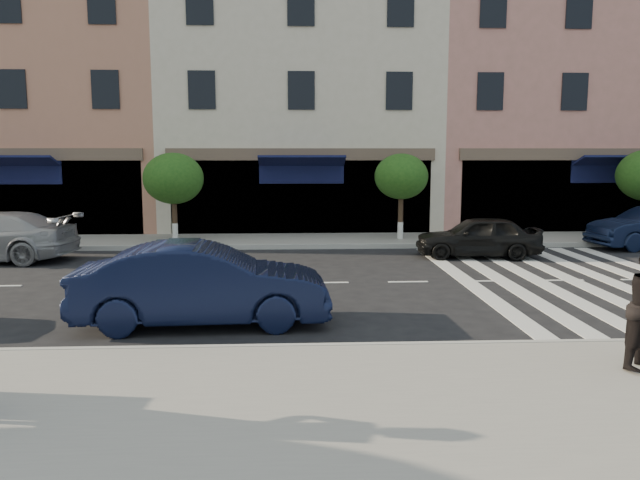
{
  "coord_description": "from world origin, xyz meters",
  "views": [
    {
      "loc": [
        -0.95,
        -11.2,
        3.23
      ],
      "look_at": [
        -0.33,
        1.73,
        1.4
      ],
      "focal_mm": 35.0,
      "sensor_mm": 36.0,
      "label": 1
    }
  ],
  "objects": [
    {
      "name": "street_tree_c",
      "position": [
        3.0,
        10.8,
        2.36
      ],
      "size": [
        1.9,
        1.9,
        3.04
      ],
      "color": "#473323",
      "rests_on": "sidewalk_far"
    },
    {
      "name": "building_west_mid",
      "position": [
        -11.0,
        17.0,
        7.0
      ],
      "size": [
        10.0,
        9.0,
        14.0
      ],
      "primitive_type": "cube",
      "color": "tan",
      "rests_on": "ground"
    },
    {
      "name": "car_far_mid",
      "position": [
        4.85,
        7.6,
        0.65
      ],
      "size": [
        3.91,
        1.84,
        1.29
      ],
      "primitive_type": "imported",
      "rotation": [
        0.0,
        0.0,
        -1.66
      ],
      "color": "black",
      "rests_on": "ground"
    },
    {
      "name": "car_near_mid",
      "position": [
        -2.59,
        0.3,
        0.77
      ],
      "size": [
        4.78,
        1.87,
        1.55
      ],
      "primitive_type": "imported",
      "rotation": [
        0.0,
        0.0,
        1.62
      ],
      "color": "black",
      "rests_on": "ground"
    },
    {
      "name": "building_east_mid",
      "position": [
        11.5,
        17.0,
        6.5
      ],
      "size": [
        13.0,
        9.0,
        13.0
      ],
      "primitive_type": "cube",
      "color": "tan",
      "rests_on": "ground"
    },
    {
      "name": "building_centre",
      "position": [
        -0.5,
        17.0,
        5.5
      ],
      "size": [
        11.0,
        9.0,
        11.0
      ],
      "primitive_type": "cube",
      "color": "beige",
      "rests_on": "ground"
    },
    {
      "name": "sidewalk_far",
      "position": [
        0.0,
        11.0,
        0.07
      ],
      "size": [
        60.0,
        3.0,
        0.15
      ],
      "primitive_type": "cube",
      "color": "gray",
      "rests_on": "ground"
    },
    {
      "name": "ground",
      "position": [
        0.0,
        0.0,
        0.0
      ],
      "size": [
        120.0,
        120.0,
        0.0
      ],
      "primitive_type": "plane",
      "color": "black",
      "rests_on": "ground"
    },
    {
      "name": "street_tree_wb",
      "position": [
        -5.0,
        10.8,
        2.31
      ],
      "size": [
        2.1,
        2.1,
        3.06
      ],
      "color": "#473323",
      "rests_on": "sidewalk_far"
    },
    {
      "name": "sidewalk_near",
      "position": [
        0.0,
        -3.75,
        0.07
      ],
      "size": [
        60.0,
        4.5,
        0.15
      ],
      "primitive_type": "cube",
      "color": "gray",
      "rests_on": "ground"
    }
  ]
}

